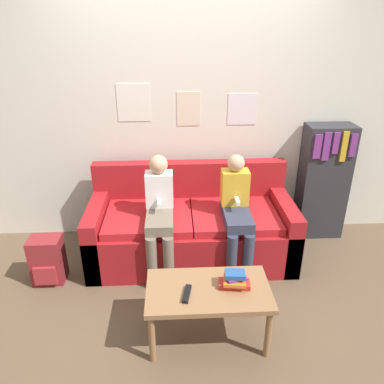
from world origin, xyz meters
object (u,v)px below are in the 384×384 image
object	(u,v)px
bookshelf	(323,182)
person_left	(160,211)
coffee_table	(208,295)
person_right	(237,210)
tv_remote	(187,294)
couch	(191,228)
backpack	(48,260)

from	to	relation	value
bookshelf	person_left	bearing A→B (deg)	-161.83
coffee_table	person_left	xyz separation A→B (m)	(-0.35, 0.84, 0.22)
person_left	person_right	world-z (taller)	person_left
person_left	tv_remote	world-z (taller)	person_left
couch	person_left	distance (m)	0.46
bookshelf	backpack	size ratio (longest dim) A/B	2.81
tv_remote	person_left	bearing A→B (deg)	113.83
bookshelf	couch	bearing A→B (deg)	-166.31
couch	tv_remote	xyz separation A→B (m)	(-0.09, -1.11, 0.15)
person_right	backpack	distance (m)	1.69
coffee_table	tv_remote	xyz separation A→B (m)	(-0.15, -0.06, 0.07)
tv_remote	couch	bearing A→B (deg)	96.92
coffee_table	person_right	world-z (taller)	person_right
coffee_table	bookshelf	world-z (taller)	bookshelf
person_left	tv_remote	distance (m)	0.93
coffee_table	bookshelf	bearing A→B (deg)	46.78
coffee_table	tv_remote	bearing A→B (deg)	-158.42
couch	coffee_table	distance (m)	1.05
coffee_table	person_left	size ratio (longest dim) A/B	0.81
couch	person_left	xyz separation A→B (m)	(-0.28, -0.21, 0.30)
tv_remote	backpack	world-z (taller)	tv_remote
coffee_table	person_right	bearing A→B (deg)	68.96
couch	person_right	world-z (taller)	person_right
coffee_table	tv_remote	size ratio (longest dim) A/B	4.88
couch	person_left	size ratio (longest dim) A/B	1.79
bookshelf	backpack	world-z (taller)	bookshelf
backpack	person_left	bearing A→B (deg)	7.71
couch	bookshelf	size ratio (longest dim) A/B	1.59
bookshelf	backpack	bearing A→B (deg)	-165.62
person_left	bookshelf	xyz separation A→B (m)	(1.64, 0.54, 0.01)
person_right	coffee_table	bearing A→B (deg)	-111.04
coffee_table	couch	bearing A→B (deg)	93.50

